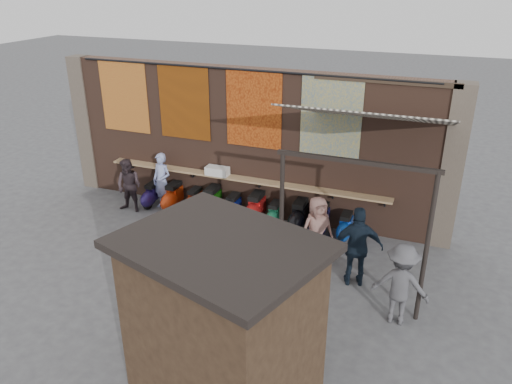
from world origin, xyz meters
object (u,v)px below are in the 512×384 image
shopper_tan (317,229)px  scooter_stool_6 (274,215)px  scooter_stool_1 (173,197)px  scooter_stool_3 (211,202)px  market_stall (223,327)px  shopper_navy (358,247)px  scooter_stool_0 (152,195)px  scooter_stool_5 (255,209)px  scooter_stool_4 (233,208)px  scooter_stool_2 (194,201)px  scooter_stool_8 (320,221)px  scooter_stool_7 (299,216)px  diner_left (162,181)px  shelf_box (217,171)px  scooter_stool_9 (345,227)px  shopper_grey (400,284)px  diner_right (129,186)px

shopper_tan → scooter_stool_6: bearing=99.4°
scooter_stool_1 → scooter_stool_3: size_ratio=0.94×
scooter_stool_1 → market_stall: bearing=-53.7°
scooter_stool_3 → shopper_navy: (4.33, -1.85, 0.49)m
scooter_stool_0 → scooter_stool_5: (3.18, 0.04, 0.08)m
scooter_stool_3 → scooter_stool_4: bearing=-1.0°
scooter_stool_3 → scooter_stool_4: (0.64, -0.01, -0.06)m
scooter_stool_2 → scooter_stool_3: scooter_stool_3 is taller
scooter_stool_5 → scooter_stool_8: bearing=-0.8°
scooter_stool_8 → scooter_stool_1: bearing=-179.9°
scooter_stool_5 → shopper_tan: 2.32m
scooter_stool_7 → shopper_tan: 1.47m
scooter_stool_6 → scooter_stool_7: (0.67, 0.03, 0.07)m
scooter_stool_3 → market_stall: size_ratio=0.32×
scooter_stool_8 → market_stall: 5.77m
scooter_stool_4 → scooter_stool_8: bearing=-0.5°
scooter_stool_0 → shopper_tan: 5.29m
scooter_stool_2 → scooter_stool_7: 3.06m
scooter_stool_6 → shopper_tan: size_ratio=0.45×
scooter_stool_2 → scooter_stool_5: scooter_stool_5 is taller
scooter_stool_3 → diner_left: size_ratio=0.53×
shelf_box → scooter_stool_2: bearing=-158.4°
scooter_stool_0 → shopper_navy: size_ratio=0.40×
scooter_stool_8 → scooter_stool_4: bearing=179.5°
scooter_stool_1 → market_stall: market_stall is taller
diner_left → market_stall: bearing=-40.7°
scooter_stool_3 → scooter_stool_6: size_ratio=1.21×
scooter_stool_9 → scooter_stool_7: bearing=177.9°
scooter_stool_6 → scooter_stool_3: bearing=179.7°
shelf_box → market_stall: market_stall is taller
shopper_navy → scooter_stool_9: bearing=-87.2°
scooter_stool_2 → shopper_grey: bearing=-25.9°
scooter_stool_4 → diner_right: bearing=-169.6°
scooter_stool_5 → market_stall: (1.70, -5.71, 0.92)m
scooter_stool_6 → diner_left: (-3.34, -0.01, 0.47)m
scooter_stool_6 → shopper_grey: shopper_grey is taller
diner_right → scooter_stool_4: bearing=10.4°
scooter_stool_4 → shopper_grey: (4.68, -2.81, 0.48)m
scooter_stool_6 → diner_right: 4.14m
shelf_box → diner_left: diner_left is taller
scooter_stool_1 → diner_left: bearing=177.2°
shopper_tan → shelf_box: bearing=113.9°
shopper_grey → scooter_stool_8: bearing=-50.1°
scooter_stool_4 → market_stall: bearing=-67.6°
shelf_box → scooter_stool_0: shelf_box is taller
scooter_stool_9 → market_stall: bearing=-97.2°
market_stall → diner_left: bearing=146.2°
diner_left → shopper_grey: 7.38m
scooter_stool_6 → scooter_stool_8: 1.25m
scooter_stool_8 → shopper_navy: 2.26m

